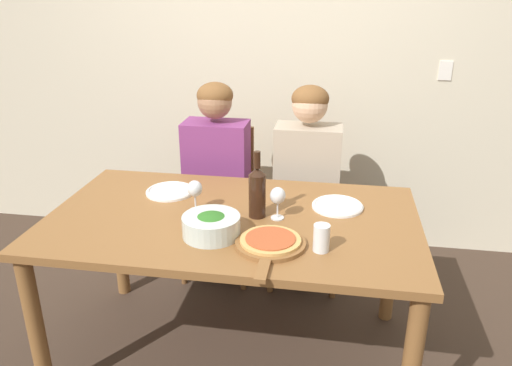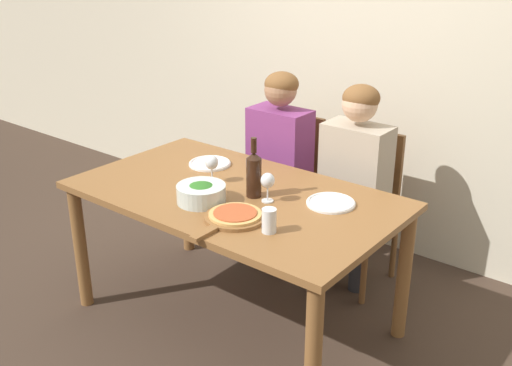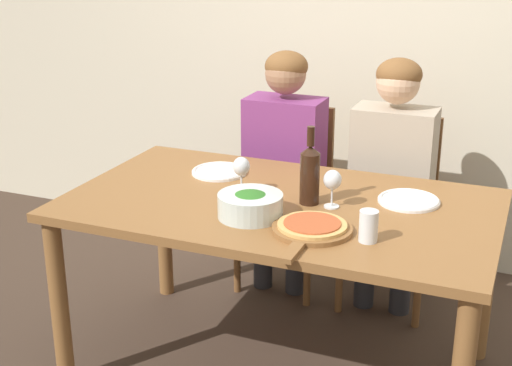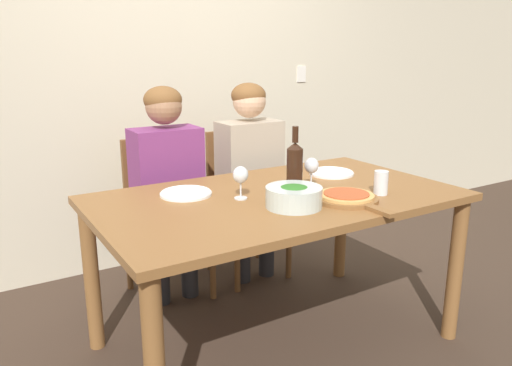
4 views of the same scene
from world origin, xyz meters
name	(u,v)px [view 1 (image 1 of 4)]	position (x,y,z in m)	size (l,w,h in m)	color
ground_plane	(235,352)	(0.00, 0.00, 0.00)	(40.00, 40.00, 0.00)	#3D2D23
back_wall	(273,50)	(0.00, 1.34, 1.35)	(10.00, 0.06, 2.70)	beige
dining_table	(233,236)	(0.00, 0.00, 0.67)	(1.68, 0.97, 0.77)	brown
chair_left	(221,195)	(-0.25, 0.84, 0.51)	(0.42, 0.42, 0.93)	brown
chair_right	(307,201)	(0.29, 0.84, 0.51)	(0.42, 0.42, 0.93)	brown
person_woman	(216,165)	(-0.25, 0.73, 0.75)	(0.47, 0.51, 1.24)	#28282D
person_man	(307,170)	(0.29, 0.73, 0.75)	(0.47, 0.51, 1.24)	#28282D
wine_bottle	(257,191)	(0.11, 0.02, 0.90)	(0.08, 0.08, 0.31)	black
broccoli_bowl	(211,225)	(-0.05, -0.19, 0.82)	(0.24, 0.24, 0.10)	silver
dinner_plate_left	(170,191)	(-0.37, 0.22, 0.78)	(0.24, 0.24, 0.02)	white
dinner_plate_right	(338,206)	(0.47, 0.18, 0.78)	(0.24, 0.24, 0.02)	white
pizza_on_board	(270,243)	(0.21, -0.25, 0.79)	(0.29, 0.43, 0.04)	brown
wine_glass_left	(195,190)	(-0.18, 0.03, 0.88)	(0.07, 0.07, 0.15)	silver
wine_glass_right	(278,197)	(0.21, 0.01, 0.88)	(0.07, 0.07, 0.15)	silver
water_tumbler	(321,238)	(0.41, -0.25, 0.83)	(0.07, 0.07, 0.11)	silver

